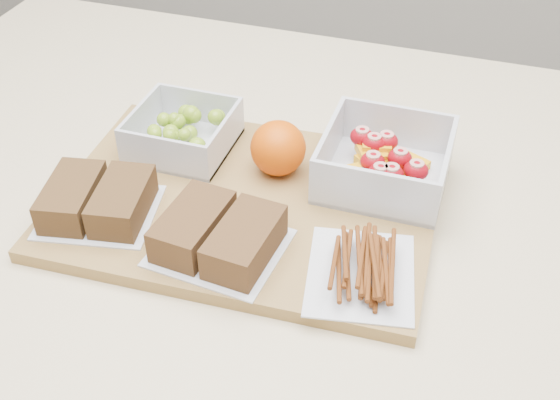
# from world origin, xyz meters

# --- Properties ---
(cutting_board) EXTENTS (0.43, 0.32, 0.02)m
(cutting_board) POSITION_xyz_m (-0.02, 0.00, 0.91)
(cutting_board) COLOR olive
(cutting_board) RESTS_ON counter
(grape_container) EXTENTS (0.12, 0.12, 0.05)m
(grape_container) POSITION_xyz_m (-0.13, 0.07, 0.94)
(grape_container) COLOR silver
(grape_container) RESTS_ON cutting_board
(fruit_container) EXTENTS (0.14, 0.14, 0.06)m
(fruit_container) POSITION_xyz_m (0.12, 0.08, 0.94)
(fruit_container) COLOR silver
(fruit_container) RESTS_ON cutting_board
(orange) EXTENTS (0.06, 0.06, 0.06)m
(orange) POSITION_xyz_m (-0.01, 0.06, 0.95)
(orange) COLOR #E05205
(orange) RESTS_ON cutting_board
(sandwich_bag_left) EXTENTS (0.14, 0.13, 0.04)m
(sandwich_bag_left) POSITION_xyz_m (-0.17, -0.07, 0.93)
(sandwich_bag_left) COLOR silver
(sandwich_bag_left) RESTS_ON cutting_board
(sandwich_bag_center) EXTENTS (0.14, 0.12, 0.04)m
(sandwich_bag_center) POSITION_xyz_m (-0.02, -0.09, 0.94)
(sandwich_bag_center) COLOR silver
(sandwich_bag_center) RESTS_ON cutting_board
(pretzel_bag) EXTENTS (0.13, 0.14, 0.03)m
(pretzel_bag) POSITION_xyz_m (0.13, -0.08, 0.93)
(pretzel_bag) COLOR silver
(pretzel_bag) RESTS_ON cutting_board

